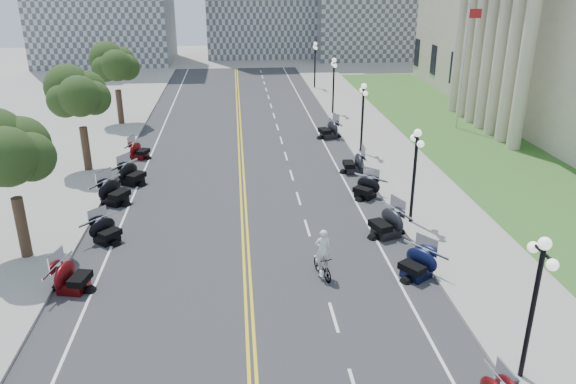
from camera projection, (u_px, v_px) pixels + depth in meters
name	position (u px, v px, depth m)	size (l,w,h in m)	color
ground	(247.00, 269.00, 24.80)	(160.00, 160.00, 0.00)	gray
road	(243.00, 188.00, 34.05)	(16.00, 90.00, 0.01)	#333335
centerline_yellow_a	(241.00, 188.00, 34.04)	(0.12, 90.00, 0.00)	yellow
centerline_yellow_b	(245.00, 188.00, 34.06)	(0.12, 90.00, 0.00)	yellow
edge_line_north	(346.00, 184.00, 34.61)	(0.12, 90.00, 0.00)	white
edge_line_south	(135.00, 192.00, 33.49)	(0.12, 90.00, 0.00)	white
lane_dash_5	(334.00, 317.00, 21.37)	(0.12, 2.00, 0.00)	white
lane_dash_6	(319.00, 266.00, 25.08)	(0.12, 2.00, 0.00)	white
lane_dash_7	(307.00, 228.00, 28.78)	(0.12, 2.00, 0.00)	white
lane_dash_8	(299.00, 198.00, 32.48)	(0.12, 2.00, 0.00)	white
lane_dash_9	(292.00, 175.00, 36.18)	(0.12, 2.00, 0.00)	white
lane_dash_10	(286.00, 156.00, 39.89)	(0.12, 2.00, 0.00)	white
lane_dash_11	(281.00, 140.00, 43.59)	(0.12, 2.00, 0.00)	white
lane_dash_12	(277.00, 127.00, 47.29)	(0.12, 2.00, 0.00)	white
lane_dash_13	(274.00, 116.00, 50.99)	(0.12, 2.00, 0.00)	white
lane_dash_14	(271.00, 106.00, 54.69)	(0.12, 2.00, 0.00)	white
lane_dash_15	(268.00, 97.00, 58.40)	(0.12, 2.00, 0.00)	white
lane_dash_16	(266.00, 90.00, 62.10)	(0.12, 2.00, 0.00)	white
lane_dash_17	(264.00, 83.00, 65.80)	(0.12, 2.00, 0.00)	white
lane_dash_18	(262.00, 77.00, 69.50)	(0.12, 2.00, 0.00)	white
lane_dash_19	(261.00, 71.00, 73.21)	(0.12, 2.00, 0.00)	white
sidewalk_north	(411.00, 181.00, 34.95)	(5.00, 90.00, 0.15)	#9E9991
sidewalk_south	(64.00, 193.00, 33.11)	(5.00, 90.00, 0.15)	#9E9991
lawn	(469.00, 142.00, 42.98)	(9.00, 60.00, 0.10)	#356023
street_lamp_1	(532.00, 311.00, 17.19)	(0.50, 1.20, 4.90)	black
street_lamp_2	(414.00, 177.00, 28.30)	(0.50, 1.20, 4.90)	black
street_lamp_3	(362.00, 119.00, 39.41)	(0.50, 1.20, 4.90)	black
street_lamp_4	(333.00, 86.00, 50.51)	(0.50, 1.20, 4.90)	black
street_lamp_5	(315.00, 65.00, 61.62)	(0.50, 1.20, 4.90)	black
flagpole	(463.00, 68.00, 44.90)	(1.10, 0.20, 10.00)	silver
tree_2	(9.00, 160.00, 24.02)	(4.80, 4.80, 9.20)	#235619
tree_3	(79.00, 100.00, 35.13)	(4.80, 4.80, 9.20)	#235619
tree_4	(116.00, 69.00, 46.24)	(4.80, 4.80, 9.20)	#235619
motorcycle_n_5	(417.00, 262.00, 23.94)	(2.02, 2.02, 1.41)	black
motorcycle_n_6	(386.00, 222.00, 27.66)	(2.22, 2.22, 1.55)	black
motorcycle_n_7	(366.00, 187.00, 32.40)	(1.93, 1.93, 1.35)	black
motorcycle_n_8	(354.00, 162.00, 36.38)	(2.08, 2.08, 1.46)	black
motorcycle_n_10	(329.00, 129.00, 43.96)	(2.17, 2.17, 1.52)	black
motorcycle_s_5	(72.00, 275.00, 22.92)	(2.03, 2.03, 1.42)	#590A0C
motorcycle_s_6	(106.00, 229.00, 27.09)	(1.89, 1.89, 1.32)	black
motorcycle_s_7	(114.00, 191.00, 31.52)	(2.20, 2.20, 1.54)	black
motorcycle_s_8	(132.00, 173.00, 34.45)	(2.10, 2.10, 1.47)	black
motorcycle_s_9	(139.00, 150.00, 39.19)	(1.85, 1.85, 1.30)	#590A0C
bicycle	(322.00, 266.00, 24.02)	(0.50, 1.75, 1.05)	#A51414
cyclist_rider	(323.00, 235.00, 23.48)	(0.69, 0.45, 1.89)	white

